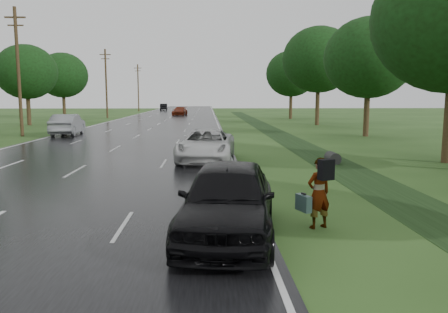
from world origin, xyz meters
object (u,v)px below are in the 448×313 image
pedestrian (318,192)px  dark_sedan (228,199)px  silver_sedan (68,125)px  white_pickup (206,145)px

pedestrian → dark_sedan: bearing=-4.6°
dark_sedan → silver_sedan: bearing=121.5°
pedestrian → dark_sedan: (-2.18, -0.67, 0.00)m
white_pickup → dark_sedan: dark_sedan is taller
white_pickup → silver_sedan: size_ratio=1.06×
silver_sedan → pedestrian: bearing=114.6°
pedestrian → silver_sedan: silver_sedan is taller
dark_sedan → pedestrian: bearing=24.5°
white_pickup → silver_sedan: bearing=133.4°
silver_sedan → dark_sedan: bearing=110.1°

